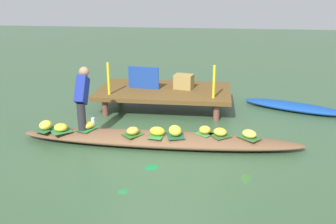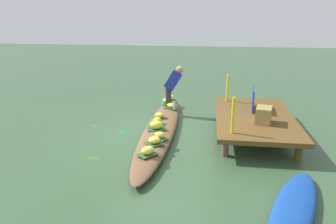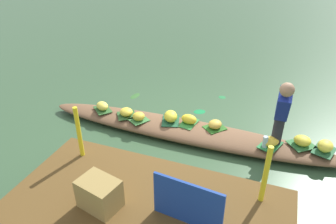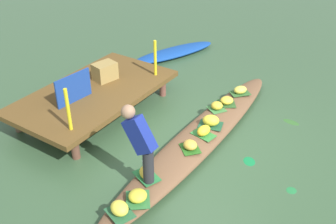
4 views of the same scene
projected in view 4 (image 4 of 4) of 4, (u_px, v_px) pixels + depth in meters
canal_water at (199, 143)px, 6.95m from camera, size 40.00×40.00×0.00m
dock_platform at (94, 93)px, 7.63m from camera, size 3.20×1.80×0.48m
vendor_boat at (200, 138)px, 6.90m from camera, size 5.39×0.74×0.22m
moored_boat at (174, 53)px, 10.13m from camera, size 2.46×1.43×0.18m
leaf_mat_0 at (138, 200)px, 5.44m from camera, size 0.49×0.48×0.01m
banana_bunch_0 at (138, 196)px, 5.40m from camera, size 0.31×0.30×0.15m
leaf_mat_1 at (226, 104)px, 7.66m from camera, size 0.46×0.46×0.01m
banana_bunch_1 at (227, 100)px, 7.63m from camera, size 0.34×0.34×0.14m
leaf_mat_2 at (217, 109)px, 7.49m from camera, size 0.41×0.42×0.01m
banana_bunch_2 at (217, 106)px, 7.46m from camera, size 0.26×0.26×0.15m
leaf_mat_3 at (120, 213)px, 5.23m from camera, size 0.40×0.45×0.01m
banana_bunch_3 at (119, 208)px, 5.18m from camera, size 0.29×0.32×0.18m
leaf_mat_4 at (240, 93)px, 8.02m from camera, size 0.46×0.45×0.01m
banana_bunch_4 at (240, 90)px, 7.98m from camera, size 0.34×0.32×0.15m
leaf_mat_5 at (147, 176)px, 5.86m from camera, size 0.40×0.48×0.01m
banana_bunch_5 at (147, 172)px, 5.82m from camera, size 0.35×0.36×0.14m
leaf_mat_6 at (211, 125)px, 7.02m from camera, size 0.40×0.48×0.01m
banana_bunch_6 at (211, 120)px, 6.97m from camera, size 0.33×0.36×0.19m
leaf_mat_7 at (203, 134)px, 6.77m from camera, size 0.30×0.43×0.01m
banana_bunch_7 at (204, 131)px, 6.73m from camera, size 0.31×0.23×0.17m
leaf_mat_8 at (190, 148)px, 6.44m from camera, size 0.44×0.44×0.01m
banana_bunch_8 at (190, 145)px, 6.40m from camera, size 0.31×0.32×0.14m
vendor_person at (141, 141)px, 5.47m from camera, size 0.20×0.54×1.18m
water_bottle at (145, 166)px, 5.91m from camera, size 0.08×0.08×0.20m
market_banner at (74, 88)px, 7.10m from camera, size 0.76×0.11×0.54m
railing_post_west at (68, 110)px, 6.26m from camera, size 0.06×0.06×0.75m
railing_post_east at (155, 58)px, 7.97m from camera, size 0.06×0.06×0.75m
produce_crate at (105, 71)px, 7.89m from camera, size 0.50×0.41×0.35m
drifting_plant_0 at (291, 122)px, 7.52m from camera, size 0.18×0.33×0.01m
drifting_plant_1 at (249, 161)px, 6.51m from camera, size 0.31×0.30×0.01m
drifting_plant_2 at (291, 190)px, 5.92m from camera, size 0.17×0.16×0.01m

